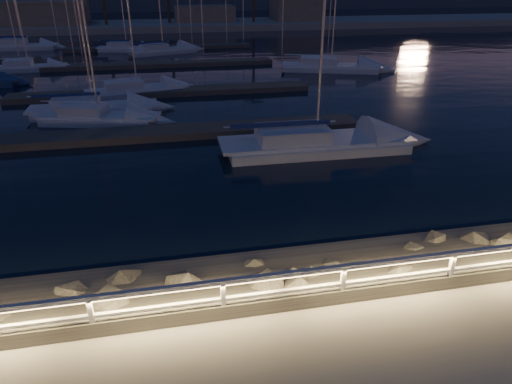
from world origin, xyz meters
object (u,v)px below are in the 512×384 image
sailboat_c (90,108)px  sailboat_f (135,89)px  sailboat_d (311,142)px  sailboat_b (96,116)px  sailboat_m (21,46)px  sailboat_l (328,66)px  sailboat_n (125,48)px  sailboat_k (161,50)px  sailboat_j (27,67)px  guard_rail (177,296)px

sailboat_c → sailboat_f: sailboat_c is taller
sailboat_c → sailboat_d: bearing=-39.6°
sailboat_f → sailboat_b: bearing=-119.9°
sailboat_m → sailboat_l: bearing=-30.6°
sailboat_l → sailboat_n: (-19.29, 16.27, -0.04)m
sailboat_c → sailboat_m: (-11.59, 31.31, 0.04)m
sailboat_b → sailboat_d: bearing=-16.7°
sailboat_k → sailboat_n: 4.92m
sailboat_k → sailboat_m: sailboat_k is taller
sailboat_f → sailboat_c: bearing=-132.3°
sailboat_c → sailboat_f: size_ratio=1.07×
sailboat_m → sailboat_j: bearing=-72.8°
guard_rail → sailboat_b: sailboat_b is taller
guard_rail → sailboat_j: 40.07m
sailboat_n → sailboat_f: bearing=-72.2°
sailboat_l → sailboat_c: bearing=-131.9°
sailboat_f → sailboat_j: bearing=117.3°
sailboat_j → sailboat_m: 15.26m
sailboat_c → sailboat_l: sailboat_l is taller
guard_rail → sailboat_m: sailboat_m is taller
sailboat_b → sailboat_f: size_ratio=0.97×
sailboat_d → sailboat_k: size_ratio=1.21×
sailboat_d → sailboat_j: sailboat_d is taller
guard_rail → sailboat_c: sailboat_c is taller
sailboat_j → sailboat_l: bearing=-13.2°
sailboat_f → sailboat_l: size_ratio=0.81×
sailboat_n → sailboat_l: bearing=-27.1°
sailboat_l → sailboat_m: sailboat_l is taller
guard_rail → sailboat_b: size_ratio=3.62×
sailboat_d → sailboat_l: 21.99m
sailboat_k → sailboat_l: 20.36m
sailboat_c → sailboat_l: bearing=27.6°
sailboat_n → guard_rail: bearing=-72.4°
sailboat_f → sailboat_n: (-1.88, 22.61, -0.02)m
guard_rail → sailboat_f: size_ratio=3.51×
sailboat_c → sailboat_k: sailboat_k is taller
sailboat_c → sailboat_m: bearing=109.0°
guard_rail → sailboat_l: (15.41, 32.65, -0.93)m
sailboat_b → sailboat_j: (-8.19, 18.73, -0.02)m
sailboat_c → sailboat_j: (-7.61, 16.58, -0.03)m
sailboat_j → sailboat_k: (12.47, 8.10, 0.03)m
sailboat_d → sailboat_c: bearing=142.6°
guard_rail → sailboat_c: 22.08m
sailboat_b → sailboat_n: size_ratio=1.05×
sailboat_b → sailboat_m: bearing=125.8°
sailboat_k → sailboat_n: sailboat_k is taller
sailboat_b → sailboat_k: bearing=96.8°
guard_rail → sailboat_k: 46.26m
guard_rail → sailboat_n: sailboat_n is taller
sailboat_m → sailboat_n: bearing=-15.8°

